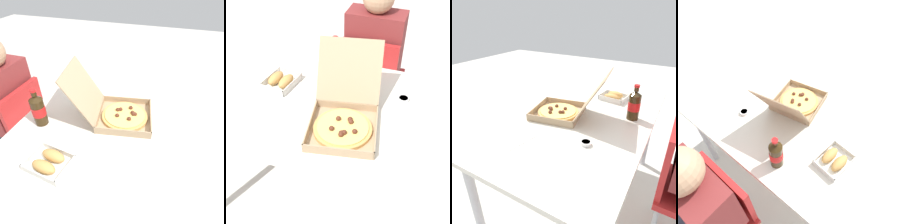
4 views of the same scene
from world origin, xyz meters
TOP-DOWN VIEW (x-y plane):
  - ground_plane at (0.00, 0.00)m, footprint 10.00×10.00m
  - dining_table at (0.00, 0.00)m, footprint 1.47×0.83m
  - chair at (0.04, 0.65)m, footprint 0.40×0.40m
  - diner_person at (0.04, 0.71)m, footprint 0.36×0.41m
  - pizza_box_open at (0.07, -0.12)m, footprint 0.38×0.51m
  - bread_side_box at (-0.34, 0.08)m, footprint 0.17×0.21m
  - cola_bottle at (-0.10, 0.28)m, footprint 0.07×0.07m
  - paper_menu at (0.44, -0.21)m, footprint 0.24×0.19m
  - dipping_sauce_cup at (0.30, 0.15)m, footprint 0.06×0.06m

SIDE VIEW (x-z plane):
  - ground_plane at x=0.00m, z-range 0.00..0.00m
  - chair at x=0.04m, z-range 0.06..0.89m
  - dining_table at x=0.00m, z-range 0.29..1.03m
  - diner_person at x=0.04m, z-range 0.11..1.26m
  - paper_menu at x=0.44m, z-range 0.74..0.74m
  - dipping_sauce_cup at x=0.30m, z-range 0.74..0.76m
  - bread_side_box at x=-0.34m, z-range 0.74..0.79m
  - pizza_box_open at x=0.07m, z-range 0.63..0.94m
  - cola_bottle at x=-0.10m, z-range 0.72..0.95m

